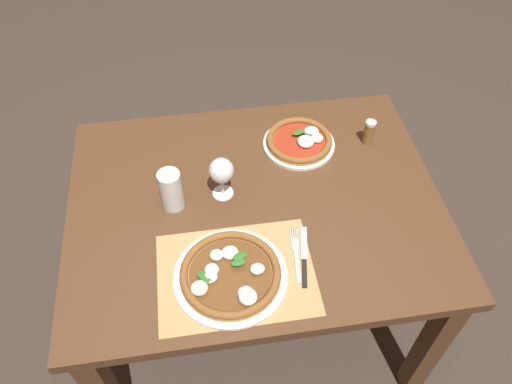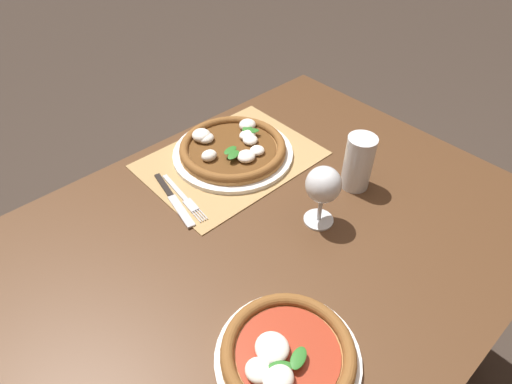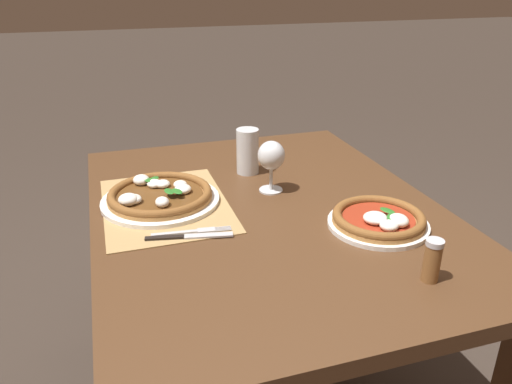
{
  "view_description": "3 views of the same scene",
  "coord_description": "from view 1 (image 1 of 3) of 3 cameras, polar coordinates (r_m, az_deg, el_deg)",
  "views": [
    {
      "loc": [
        -0.15,
        -1.03,
        2.0
      ],
      "look_at": [
        -0.0,
        -0.04,
        0.83
      ],
      "focal_mm": 35.0,
      "sensor_mm": 36.0,
      "label": 1
    },
    {
      "loc": [
        0.48,
        0.46,
        1.47
      ],
      "look_at": [
        -0.03,
        -0.09,
        0.79
      ],
      "focal_mm": 30.0,
      "sensor_mm": 36.0,
      "label": 2
    },
    {
      "loc": [
        1.18,
        -0.4,
        1.34
      ],
      "look_at": [
        -0.02,
        -0.02,
        0.78
      ],
      "focal_mm": 35.0,
      "sensor_mm": 36.0,
      "label": 3
    }
  ],
  "objects": [
    {
      "name": "ground_plane",
      "position": [
        2.25,
        -0.04,
        -13.14
      ],
      "size": [
        24.0,
        24.0,
        0.0
      ],
      "primitive_type": "plane",
      "color": "#382D26"
    },
    {
      "name": "dining_table",
      "position": [
        1.72,
        -0.06,
        -3.29
      ],
      "size": [
        1.22,
        0.94,
        0.74
      ],
      "color": "#4C301C",
      "rests_on": "ground"
    },
    {
      "name": "paper_placemat",
      "position": [
        1.47,
        -2.28,
        -9.35
      ],
      "size": [
        0.46,
        0.34,
        0.0
      ],
      "primitive_type": "cube",
      "color": "#A88451",
      "rests_on": "dining_table"
    },
    {
      "name": "pizza_near",
      "position": [
        1.45,
        -2.96,
        -9.42
      ],
      "size": [
        0.33,
        0.33,
        0.05
      ],
      "color": "white",
      "rests_on": "paper_placemat"
    },
    {
      "name": "pizza_far",
      "position": [
        1.81,
        5.04,
        5.82
      ],
      "size": [
        0.26,
        0.26,
        0.05
      ],
      "color": "white",
      "rests_on": "dining_table"
    },
    {
      "name": "wine_glass",
      "position": [
        1.58,
        -3.98,
        2.3
      ],
      "size": [
        0.08,
        0.08,
        0.16
      ],
      "color": "silver",
      "rests_on": "dining_table"
    },
    {
      "name": "pint_glass",
      "position": [
        1.59,
        -9.65,
        0.15
      ],
      "size": [
        0.07,
        0.07,
        0.15
      ],
      "color": "silver",
      "rests_on": "dining_table"
    },
    {
      "name": "fork",
      "position": [
        1.51,
        4.58,
        -7.07
      ],
      "size": [
        0.04,
        0.2,
        0.0
      ],
      "color": "#B7B7BC",
      "rests_on": "paper_placemat"
    },
    {
      "name": "knife",
      "position": [
        1.51,
        5.52,
        -7.29
      ],
      "size": [
        0.06,
        0.21,
        0.01
      ],
      "color": "black",
      "rests_on": "paper_placemat"
    },
    {
      "name": "pepper_shaker",
      "position": [
        1.84,
        12.78,
        6.69
      ],
      "size": [
        0.04,
        0.04,
        0.1
      ],
      "color": "brown",
      "rests_on": "dining_table"
    }
  ]
}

